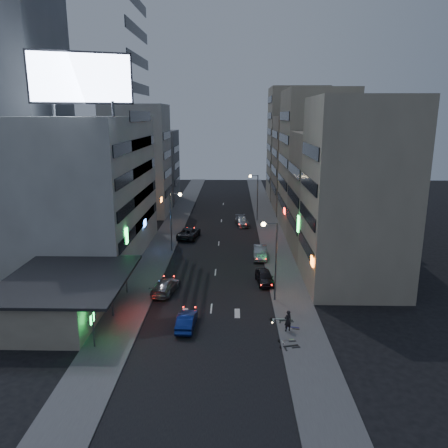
{
  "coord_description": "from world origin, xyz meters",
  "views": [
    {
      "loc": [
        2.06,
        -34.83,
        18.17
      ],
      "look_at": [
        0.95,
        17.28,
        5.11
      ],
      "focal_mm": 35.0,
      "sensor_mm": 36.0,
      "label": 1
    }
  ],
  "objects_px": {
    "scooter_black_b": "(293,314)",
    "scooter_blue": "(300,322)",
    "parked_car_right_near": "(265,277)",
    "scooter_silver_b": "(287,313)",
    "parked_car_right_mid": "(260,252)",
    "parked_car_left": "(189,233)",
    "parked_car_right_far": "(242,221)",
    "person": "(288,321)",
    "scooter_silver_a": "(295,333)",
    "road_car_silver": "(165,286)",
    "scooter_black_a": "(298,338)",
    "road_car_blue": "(187,321)"
  },
  "relations": [
    {
      "from": "road_car_silver",
      "to": "scooter_blue",
      "type": "bearing_deg",
      "value": 159.9
    },
    {
      "from": "person",
      "to": "scooter_black_b",
      "type": "distance_m",
      "value": 2.26
    },
    {
      "from": "parked_car_right_far",
      "to": "person",
      "type": "bearing_deg",
      "value": -92.52
    },
    {
      "from": "person",
      "to": "scooter_silver_a",
      "type": "xyz_separation_m",
      "value": [
        0.4,
        -1.38,
        -0.41
      ]
    },
    {
      "from": "scooter_black_b",
      "to": "person",
      "type": "bearing_deg",
      "value": 162.93
    },
    {
      "from": "parked_car_right_near",
      "to": "scooter_silver_b",
      "type": "height_order",
      "value": "parked_car_right_near"
    },
    {
      "from": "parked_car_right_near",
      "to": "scooter_black_b",
      "type": "distance_m",
      "value": 9.3
    },
    {
      "from": "scooter_black_b",
      "to": "scooter_silver_a",
      "type": "bearing_deg",
      "value": 177.04
    },
    {
      "from": "scooter_blue",
      "to": "scooter_black_b",
      "type": "bearing_deg",
      "value": 29.01
    },
    {
      "from": "parked_car_right_near",
      "to": "parked_car_right_mid",
      "type": "xyz_separation_m",
      "value": [
        0.0,
        8.74,
        0.05
      ]
    },
    {
      "from": "scooter_black_b",
      "to": "scooter_blue",
      "type": "bearing_deg",
      "value": -162.37
    },
    {
      "from": "parked_car_right_near",
      "to": "scooter_black_a",
      "type": "xyz_separation_m",
      "value": [
        1.76,
        -13.47,
        -0.04
      ]
    },
    {
      "from": "person",
      "to": "parked_car_right_far",
      "type": "bearing_deg",
      "value": -111.97
    },
    {
      "from": "parked_car_right_near",
      "to": "person",
      "type": "height_order",
      "value": "person"
    },
    {
      "from": "scooter_silver_a",
      "to": "scooter_black_b",
      "type": "relative_size",
      "value": 0.95
    },
    {
      "from": "person",
      "to": "scooter_silver_b",
      "type": "xyz_separation_m",
      "value": [
        0.19,
        2.28,
        -0.36
      ]
    },
    {
      "from": "parked_car_left",
      "to": "parked_car_right_far",
      "type": "xyz_separation_m",
      "value": [
        8.23,
        7.91,
        -0.08
      ]
    },
    {
      "from": "scooter_silver_a",
      "to": "parked_car_right_near",
      "type": "bearing_deg",
      "value": -3.99
    },
    {
      "from": "scooter_silver_b",
      "to": "parked_car_right_near",
      "type": "bearing_deg",
      "value": 10.29
    },
    {
      "from": "road_car_blue",
      "to": "scooter_black_a",
      "type": "xyz_separation_m",
      "value": [
        9.33,
        -2.87,
        0.01
      ]
    },
    {
      "from": "scooter_silver_a",
      "to": "scooter_black_b",
      "type": "xyz_separation_m",
      "value": [
        0.35,
        3.47,
        0.03
      ]
    },
    {
      "from": "scooter_black_a",
      "to": "parked_car_right_mid",
      "type": "bearing_deg",
      "value": -8.9
    },
    {
      "from": "scooter_silver_a",
      "to": "scooter_blue",
      "type": "xyz_separation_m",
      "value": [
        0.75,
        1.99,
        -0.0
      ]
    },
    {
      "from": "parked_car_left",
      "to": "road_car_silver",
      "type": "relative_size",
      "value": 1.17
    },
    {
      "from": "parked_car_right_mid",
      "to": "parked_car_right_far",
      "type": "height_order",
      "value": "parked_car_right_mid"
    },
    {
      "from": "parked_car_left",
      "to": "parked_car_right_far",
      "type": "bearing_deg",
      "value": -128.47
    },
    {
      "from": "scooter_silver_a",
      "to": "scooter_black_b",
      "type": "bearing_deg",
      "value": -17.07
    },
    {
      "from": "parked_car_left",
      "to": "scooter_silver_b",
      "type": "xyz_separation_m",
      "value": [
        11.61,
        -27.07,
        -0.12
      ]
    },
    {
      "from": "person",
      "to": "scooter_blue",
      "type": "xyz_separation_m",
      "value": [
        1.15,
        0.61,
        -0.41
      ]
    },
    {
      "from": "scooter_silver_b",
      "to": "scooter_black_a",
      "type": "bearing_deg",
      "value": -173.76
    },
    {
      "from": "person",
      "to": "scooter_silver_b",
      "type": "relative_size",
      "value": 1.0
    },
    {
      "from": "parked_car_right_mid",
      "to": "scooter_silver_b",
      "type": "height_order",
      "value": "parked_car_right_mid"
    },
    {
      "from": "person",
      "to": "scooter_black_b",
      "type": "xyz_separation_m",
      "value": [
        0.76,
        2.09,
        -0.38
      ]
    },
    {
      "from": "parked_car_right_mid",
      "to": "scooter_black_a",
      "type": "bearing_deg",
      "value": -83.17
    },
    {
      "from": "scooter_black_b",
      "to": "scooter_silver_b",
      "type": "bearing_deg",
      "value": 74.55
    },
    {
      "from": "road_car_silver",
      "to": "scooter_blue",
      "type": "relative_size",
      "value": 2.91
    },
    {
      "from": "parked_car_right_near",
      "to": "scooter_silver_a",
      "type": "relative_size",
      "value": 2.5
    },
    {
      "from": "scooter_silver_a",
      "to": "scooter_blue",
      "type": "bearing_deg",
      "value": -31.78
    },
    {
      "from": "person",
      "to": "scooter_silver_a",
      "type": "distance_m",
      "value": 1.5
    },
    {
      "from": "parked_car_right_far",
      "to": "road_car_blue",
      "type": "bearing_deg",
      "value": -106.05
    },
    {
      "from": "scooter_black_a",
      "to": "scooter_blue",
      "type": "height_order",
      "value": "scooter_black_a"
    },
    {
      "from": "parked_car_right_far",
      "to": "scooter_silver_a",
      "type": "xyz_separation_m",
      "value": [
        3.59,
        -38.64,
        -0.08
      ]
    },
    {
      "from": "parked_car_left",
      "to": "scooter_black_b",
      "type": "height_order",
      "value": "parked_car_left"
    },
    {
      "from": "scooter_silver_a",
      "to": "scooter_silver_b",
      "type": "height_order",
      "value": "scooter_silver_b"
    },
    {
      "from": "scooter_black_a",
      "to": "road_car_silver",
      "type": "bearing_deg",
      "value": 35.81
    },
    {
      "from": "scooter_black_b",
      "to": "road_car_silver",
      "type": "bearing_deg",
      "value": 66.33
    },
    {
      "from": "parked_car_right_mid",
      "to": "scooter_silver_a",
      "type": "relative_size",
      "value": 2.77
    },
    {
      "from": "parked_car_right_mid",
      "to": "parked_car_left",
      "type": "distance_m",
      "value": 13.91
    },
    {
      "from": "parked_car_left",
      "to": "parked_car_right_far",
      "type": "distance_m",
      "value": 11.42
    },
    {
      "from": "person",
      "to": "scooter_silver_b",
      "type": "height_order",
      "value": "person"
    }
  ]
}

